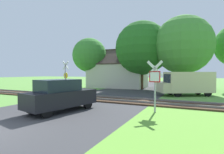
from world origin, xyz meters
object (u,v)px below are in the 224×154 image
tree_right (183,45)px  crossing_sign_far (65,75)px  stop_sign_near (155,82)px  house (118,74)px  tree_center (142,48)px  parked_car (61,95)px  tree_left (89,55)px  mail_truck (187,83)px

tree_right → crossing_sign_far: bearing=-146.2°
stop_sign_near → house: bearing=-56.2°
house → tree_center: bearing=-23.6°
crossing_sign_far → tree_right: (11.03, 7.40, 3.46)m
crossing_sign_far → tree_right: bearing=45.1°
parked_car → tree_right: bearing=81.0°
tree_center → parked_car: tree_center is taller
tree_left → mail_truck: size_ratio=1.43×
house → tree_right: 10.03m
tree_center → parked_car: 15.61m
tree_left → tree_center: bearing=1.0°
stop_sign_near → tree_center: tree_center is taller
tree_left → tree_center: 8.05m
stop_sign_near → house: 16.89m
mail_truck → parked_car: size_ratio=1.21×
crossing_sign_far → parked_car: crossing_sign_far is taller
crossing_sign_far → mail_truck: size_ratio=0.65×
house → mail_truck: house is taller
tree_right → tree_center: (-5.02, 0.62, 0.01)m
house → tree_left: (-3.90, -1.79, 2.88)m
tree_right → tree_left: (-13.04, 0.47, -0.58)m
stop_sign_near → tree_center: bearing=-67.9°
house → tree_left: 5.17m
stop_sign_near → tree_right: (0.76, 12.40, 3.72)m
tree_right → tree_center: bearing=173.0°
stop_sign_near → mail_truck: stop_sign_near is taller
crossing_sign_far → tree_center: tree_center is taller
tree_right → parked_car: tree_right is taller
stop_sign_near → tree_left: tree_left is taller
house → tree_right: (9.14, -2.26, 3.46)m
crossing_sign_far → parked_car: size_ratio=0.79×
tree_center → mail_truck: tree_center is taller
crossing_sign_far → tree_right: 13.73m
tree_center → crossing_sign_far: bearing=-126.9°
stop_sign_near → crossing_sign_far: crossing_sign_far is taller
tree_center → parked_car: bearing=-92.2°
stop_sign_near → tree_center: (-4.25, 13.02, 3.73)m
tree_left → mail_truck: (13.60, -4.54, -3.57)m
crossing_sign_far → stop_sign_near: bearing=-14.8°
crossing_sign_far → parked_car: (5.45, -6.92, -1.04)m
mail_truck → parked_car: (-6.14, -10.25, -0.34)m
tree_left → stop_sign_near: bearing=-46.4°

